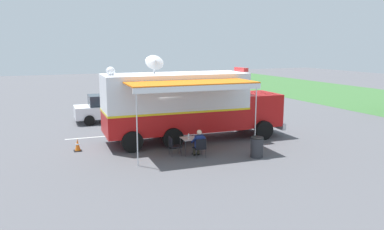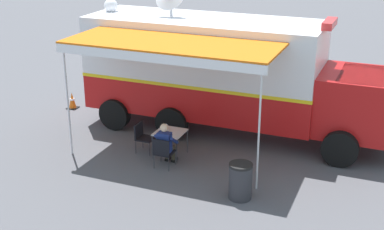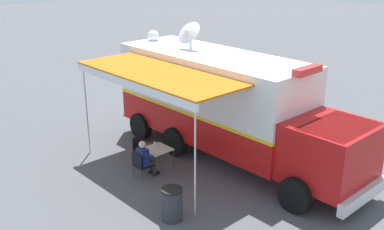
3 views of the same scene
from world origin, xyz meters
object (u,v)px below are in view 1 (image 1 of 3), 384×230
Objects in this scene: folding_table at (191,139)px; trash_bin at (257,147)px; command_truck at (189,103)px; folding_chair_beside_table at (173,144)px; water_bottle at (189,136)px; traffic_cone at (78,145)px; car_behind_truck at (108,108)px; folding_chair_at_table at (200,147)px; seated_responder at (199,142)px.

folding_table is 0.92× the size of trash_bin.
folding_chair_beside_table is (2.32, -1.79, -1.43)m from command_truck.
folding_table is 3.75× the size of water_bottle.
traffic_cone is (-2.51, -4.59, -0.55)m from water_bottle.
traffic_cone is 7.09m from car_behind_truck.
car_behind_truck is (-6.70, -2.91, -1.06)m from command_truck.
trash_bin is at bearing 56.97° from water_bottle.
folding_chair_at_table is (0.79, 0.21, -0.32)m from water_bottle.
seated_responder is 2.16× the size of traffic_cone.
water_bottle is 0.18× the size of seated_responder.
car_behind_truck is (-9.03, -1.97, 0.21)m from folding_table.
trash_bin is 1.57× the size of traffic_cone.
folding_chair_at_table is at bearing 11.97° from car_behind_truck.
command_truck is at bearing 142.37° from folding_chair_beside_table.
seated_responder is at bearing 20.05° from water_bottle.
command_truck is at bearing -159.05° from trash_bin.
car_behind_truck is at bearing -168.03° from folding_chair_at_table.
folding_chair_beside_table is at bearing -90.45° from folding_table.
traffic_cone is at bearing -118.08° from folding_table.
traffic_cone is at bearing -22.64° from car_behind_truck.
command_truck is 42.88× the size of water_bottle.
traffic_cone is (-2.50, -4.69, -0.39)m from folding_table.
water_bottle is 0.05× the size of car_behind_truck.
seated_responder is (2.94, -0.82, -1.29)m from command_truck.
folding_chair_at_table is (0.80, 0.11, -0.16)m from folding_table.
folding_chair_at_table is at bearing 14.88° from water_bottle.
water_bottle is at bearing 61.34° from traffic_cone.
command_truck reaches higher than traffic_cone.
folding_chair_at_table reaches higher than traffic_cone.
water_bottle is 0.26× the size of folding_chair_beside_table.
command_truck is 3.26m from folding_chair_beside_table.
seated_responder is (-0.19, 0.01, 0.14)m from folding_chair_at_table.
trash_bin is (0.88, 2.36, -0.06)m from folding_chair_at_table.
seated_responder is at bearing -114.44° from trash_bin.
water_bottle is 0.25× the size of trash_bin.
trash_bin is (1.68, 2.47, -0.22)m from folding_table.
command_truck is 10.55× the size of trash_bin.
water_bottle is at bearing -159.95° from seated_responder.
car_behind_truck reaches higher than seated_responder.
seated_responder is at bearing 57.10° from traffic_cone.
water_bottle is at bearing -85.66° from folding_table.
seated_responder reaches higher than folding_chair_beside_table.
traffic_cone is at bearing -120.28° from trash_bin.
command_truck is at bearing 156.03° from water_bottle.
trash_bin reaches higher than folding_chair_beside_table.
command_truck is 2.78m from water_bottle.
trash_bin reaches higher than folding_table.
folding_table is at bearing -168.73° from seated_responder.
seated_responder is (0.61, 0.12, -0.02)m from folding_table.
folding_chair_at_table is at bearing 7.97° from folding_table.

